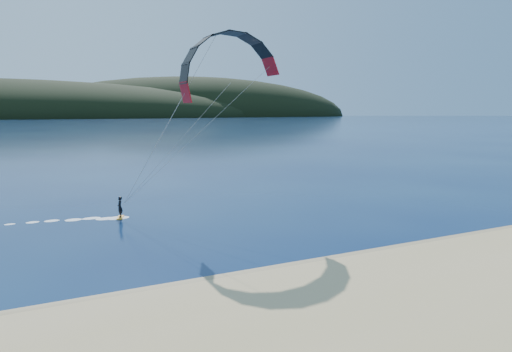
# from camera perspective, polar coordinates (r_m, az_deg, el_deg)

# --- Properties ---
(ground) EXTENTS (1800.00, 1800.00, 0.00)m
(ground) POSITION_cam_1_polar(r_m,az_deg,el_deg) (22.28, 3.01, -16.82)
(ground) COLOR #08163D
(ground) RESTS_ON ground
(wet_sand) EXTENTS (220.00, 2.50, 0.10)m
(wet_sand) POSITION_cam_1_polar(r_m,az_deg,el_deg) (25.97, -1.94, -12.96)
(wet_sand) COLOR olive
(wet_sand) RESTS_ON ground
(headland) EXTENTS (1200.00, 310.00, 140.00)m
(headland) POSITION_cam_1_polar(r_m,az_deg,el_deg) (763.04, -25.46, 6.65)
(headland) COLOR black
(headland) RESTS_ON ground
(kitesurfer_near) EXTENTS (24.38, 7.19, 15.72)m
(kitesurfer_near) POSITION_cam_1_polar(r_m,az_deg,el_deg) (39.64, -3.78, 11.18)
(kitesurfer_near) COLOR orange
(kitesurfer_near) RESTS_ON ground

